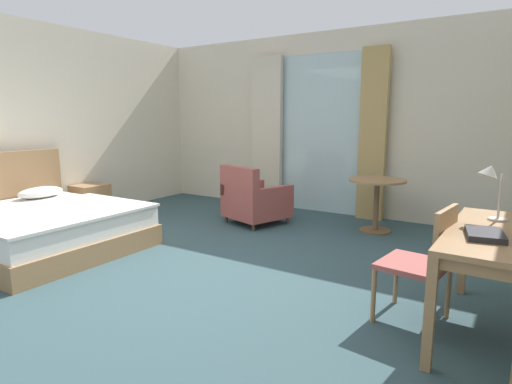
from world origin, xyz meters
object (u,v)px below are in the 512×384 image
at_px(desk_lamp, 491,179).
at_px(armchair_by_window, 254,201).
at_px(writing_desk, 490,243).
at_px(desk_chair, 425,258).
at_px(bed, 39,226).
at_px(nightstand, 91,201).
at_px(round_cafe_table, 377,192).
at_px(closed_book, 485,234).

height_order(desk_lamp, armchair_by_window, desk_lamp).
bearing_deg(writing_desk, armchair_by_window, 150.09).
bearing_deg(armchair_by_window, desk_chair, -34.54).
distance_m(bed, desk_chair, 4.20).
relative_size(nightstand, round_cafe_table, 0.67).
bearing_deg(armchair_by_window, round_cafe_table, 18.03).
distance_m(armchair_by_window, round_cafe_table, 1.71).
xyz_separation_m(bed, nightstand, (-0.89, 1.34, -0.02)).
xyz_separation_m(closed_book, armchair_by_window, (-3.06, 2.00, -0.44)).
relative_size(writing_desk, desk_chair, 1.61).
relative_size(desk_chair, armchair_by_window, 0.94).
bearing_deg(writing_desk, desk_lamp, 98.98).
bearing_deg(writing_desk, closed_book, -96.14).
relative_size(closed_book, round_cafe_table, 0.43).
bearing_deg(closed_book, nightstand, 159.21).
bearing_deg(armchair_by_window, nightstand, -156.87).
height_order(bed, writing_desk, bed).
height_order(bed, armchair_by_window, bed).
relative_size(nightstand, desk_chair, 0.56).
bearing_deg(writing_desk, nightstand, 172.00).
distance_m(nightstand, desk_chair, 5.13).
xyz_separation_m(armchair_by_window, round_cafe_table, (1.62, 0.53, 0.20)).
bearing_deg(desk_chair, bed, -173.20).
bearing_deg(nightstand, armchair_by_window, 23.13).
bearing_deg(desk_lamp, closed_book, -87.53).
relative_size(nightstand, desk_lamp, 1.13).
height_order(bed, closed_book, bed).
height_order(bed, nightstand, bed).
height_order(writing_desk, desk_lamp, desk_lamp).
bearing_deg(desk_chair, round_cafe_table, 114.31).
height_order(nightstand, armchair_by_window, armchair_by_window).
height_order(desk_chair, desk_lamp, desk_lamp).
xyz_separation_m(writing_desk, round_cafe_table, (-1.47, 2.30, -0.13)).
distance_m(writing_desk, closed_book, 0.25).
xyz_separation_m(nightstand, round_cafe_table, (3.98, 1.53, 0.28)).
bearing_deg(bed, armchair_by_window, 57.81).
relative_size(bed, closed_book, 6.47).
xyz_separation_m(writing_desk, closed_book, (-0.02, -0.22, 0.12)).
distance_m(nightstand, closed_book, 5.54).
relative_size(desk_chair, round_cafe_table, 1.20).
distance_m(bed, nightstand, 1.60).
distance_m(bed, armchair_by_window, 2.78).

